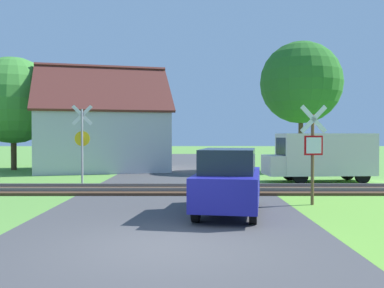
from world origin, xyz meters
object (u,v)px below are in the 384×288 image
object	(u,v)px
crossing_sign_far	(84,139)
tree_right	(302,83)
parked_car	(230,181)
house	(104,138)
tree_left	(15,101)
mail_truck	(323,155)
stop_sign_near	(314,149)

from	to	relation	value
crossing_sign_far	tree_right	size ratio (longest dim) A/B	0.44
tree_right	parked_car	world-z (taller)	tree_right
house	tree_left	distance (m)	6.02
mail_truck	stop_sign_near	bearing A→B (deg)	156.86
stop_sign_near	tree_right	bearing A→B (deg)	-113.12
stop_sign_near	house	distance (m)	16.37
stop_sign_near	tree_left	bearing A→B (deg)	-52.76
crossing_sign_far	tree_left	size ratio (longest dim) A/B	0.49
tree_right	house	bearing A→B (deg)	176.77
tree_left	parked_car	xyz separation A→B (m)	(12.16, -14.99, -3.44)
house	mail_truck	distance (m)	13.48
stop_sign_near	house	xyz separation A→B (m)	(-9.32, 13.46, 0.28)
tree_left	parked_car	distance (m)	19.60
stop_sign_near	house	bearing A→B (deg)	-65.73
house	parked_car	size ratio (longest dim) A/B	2.22
crossing_sign_far	house	bearing A→B (deg)	91.09
stop_sign_near	tree_left	distance (m)	20.29
crossing_sign_far	mail_truck	size ratio (longest dim) A/B	0.69
tree_left	house	bearing A→B (deg)	-0.94
crossing_sign_far	parked_car	xyz separation A→B (m)	(5.66, -6.39, -1.10)
crossing_sign_far	parked_car	world-z (taller)	crossing_sign_far
house	stop_sign_near	bearing A→B (deg)	-69.54
house	parked_car	xyz separation A→B (m)	(6.60, -14.90, -1.13)
tree_right	parked_car	distance (m)	15.91
parked_car	crossing_sign_far	bearing A→B (deg)	141.11
house	tree_right	bearing A→B (deg)	-17.46
stop_sign_near	parked_car	bearing A→B (deg)	17.43
parked_car	house	bearing A→B (deg)	123.46
crossing_sign_far	mail_truck	world-z (taller)	crossing_sign_far
crossing_sign_far	tree_left	world-z (taller)	tree_left
house	mail_truck	bearing A→B (deg)	-44.78
house	tree_left	world-z (taller)	tree_left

